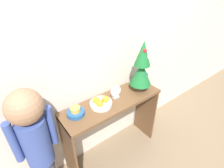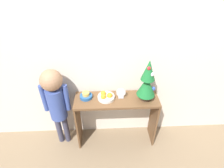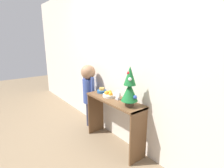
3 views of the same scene
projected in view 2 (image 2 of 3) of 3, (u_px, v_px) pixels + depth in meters
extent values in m
plane|color=#7A664C|center=(117.00, 148.00, 2.38)|extent=(12.00, 12.00, 0.00)
cube|color=beige|center=(116.00, 52.00, 1.96)|extent=(7.00, 0.05, 2.50)
cube|color=brown|center=(117.00, 100.00, 2.10)|extent=(1.01, 0.32, 0.03)
cube|color=brown|center=(78.00, 121.00, 2.28)|extent=(0.02, 0.30, 0.73)
cube|color=brown|center=(153.00, 119.00, 2.32)|extent=(0.02, 0.30, 0.73)
cylinder|color=#4C3828|center=(145.00, 97.00, 2.07)|extent=(0.11, 0.11, 0.05)
cylinder|color=brown|center=(145.00, 94.00, 2.05)|extent=(0.02, 0.02, 0.04)
cone|color=#19662D|center=(147.00, 86.00, 1.98)|extent=(0.21, 0.21, 0.24)
cone|color=#19662D|center=(149.00, 70.00, 1.86)|extent=(0.15, 0.15, 0.24)
sphere|color=red|center=(149.00, 68.00, 1.82)|extent=(0.04, 0.04, 0.04)
sphere|color=gold|center=(146.00, 71.00, 1.91)|extent=(0.04, 0.04, 0.04)
sphere|color=#2D4CA8|center=(153.00, 89.00, 2.02)|extent=(0.05, 0.05, 0.05)
sphere|color=silver|center=(152.00, 74.00, 1.86)|extent=(0.05, 0.05, 0.05)
cylinder|color=silver|center=(106.00, 97.00, 2.09)|extent=(0.20, 0.20, 0.04)
sphere|color=orange|center=(110.00, 95.00, 2.06)|extent=(0.06, 0.06, 0.06)
sphere|color=orange|center=(103.00, 93.00, 2.09)|extent=(0.06, 0.06, 0.06)
sphere|color=orange|center=(103.00, 97.00, 2.04)|extent=(0.06, 0.06, 0.06)
cylinder|color=#235189|center=(86.00, 96.00, 2.10)|extent=(0.15, 0.15, 0.04)
cylinder|color=gold|center=(86.00, 94.00, 2.07)|extent=(0.09, 0.09, 0.04)
cube|color=#B2B2B7|center=(121.00, 97.00, 2.11)|extent=(0.06, 0.04, 0.02)
cylinder|color=#B2B2B7|center=(121.00, 92.00, 2.07)|extent=(0.11, 0.02, 0.11)
cylinder|color=white|center=(121.00, 93.00, 2.06)|extent=(0.10, 0.00, 0.10)
cylinder|color=#38384C|center=(59.00, 129.00, 2.35)|extent=(0.07, 0.07, 0.47)
cylinder|color=#38384C|center=(66.00, 128.00, 2.35)|extent=(0.07, 0.07, 0.47)
cylinder|color=#384C93|center=(57.00, 104.00, 2.10)|extent=(0.21, 0.21, 0.43)
sphere|color=#997051|center=(51.00, 80.00, 1.90)|extent=(0.25, 0.25, 0.25)
cylinder|color=#384C93|center=(44.00, 98.00, 2.04)|extent=(0.06, 0.06, 0.36)
cylinder|color=#384C93|center=(67.00, 98.00, 2.05)|extent=(0.06, 0.06, 0.36)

